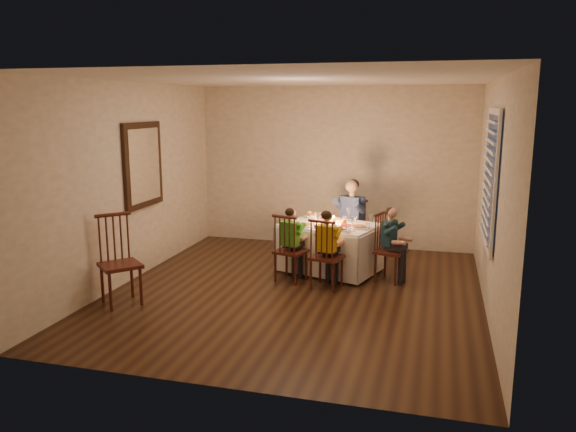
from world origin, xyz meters
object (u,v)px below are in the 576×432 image
(dining_table, at_px, (330,238))
(chair_near_right, at_px, (326,288))
(chair_adult, at_px, (350,259))
(child_teal, at_px, (390,281))
(chair_end, at_px, (390,281))
(child_green, at_px, (291,281))
(child_yellow, at_px, (326,288))
(adult, at_px, (350,259))
(serving_bowl, at_px, (312,217))
(chair_extra, at_px, (123,304))
(chair_near_left, at_px, (291,281))

(dining_table, bearing_deg, chair_near_right, -65.98)
(chair_adult, height_order, child_teal, child_teal)
(dining_table, xyz_separation_m, child_teal, (0.86, -0.25, -0.48))
(chair_end, height_order, child_green, child_green)
(chair_end, distance_m, child_yellow, 0.91)
(adult, bearing_deg, dining_table, -82.92)
(chair_adult, bearing_deg, child_yellow, -70.24)
(child_teal, bearing_deg, serving_bowl, 83.32)
(chair_end, distance_m, chair_extra, 3.42)
(child_green, bearing_deg, serving_bowl, -79.30)
(chair_end, height_order, chair_extra, chair_extra)
(child_teal, height_order, serving_bowl, serving_bowl)
(chair_adult, xyz_separation_m, chair_end, (0.67, -0.90, 0.00))
(dining_table, distance_m, child_green, 0.87)
(chair_end, relative_size, chair_extra, 0.86)
(chair_extra, relative_size, child_teal, 1.07)
(chair_near_left, height_order, chair_end, same)
(chair_near_left, relative_size, adult, 0.75)
(chair_near_left, relative_size, child_yellow, 0.90)
(child_green, height_order, child_yellow, child_yellow)
(chair_extra, bearing_deg, chair_end, -18.40)
(chair_adult, relative_size, serving_bowl, 4.81)
(chair_adult, bearing_deg, chair_extra, -108.18)
(chair_near_right, height_order, child_teal, child_teal)
(chair_near_right, relative_size, adult, 0.75)
(chair_adult, relative_size, child_green, 0.92)
(chair_adult, relative_size, chair_near_left, 1.00)
(chair_near_right, xyz_separation_m, child_yellow, (0.00, 0.00, 0.00))
(dining_table, bearing_deg, child_yellow, -65.98)
(chair_near_right, distance_m, adult, 1.41)
(child_teal, relative_size, serving_bowl, 5.22)
(dining_table, bearing_deg, chair_extra, -120.80)
(chair_near_left, xyz_separation_m, serving_bowl, (0.08, 0.93, 0.70))
(chair_end, relative_size, adult, 0.75)
(chair_end, distance_m, child_teal, 0.00)
(chair_near_right, height_order, child_green, child_green)
(chair_near_left, height_order, serving_bowl, serving_bowl)
(child_yellow, bearing_deg, chair_extra, 40.94)
(child_yellow, bearing_deg, adult, -80.99)
(chair_near_left, height_order, chair_extra, chair_extra)
(chair_near_right, distance_m, chair_extra, 2.51)
(chair_near_right, height_order, adult, adult)
(chair_near_left, xyz_separation_m, adult, (0.60, 1.24, 0.00))
(dining_table, relative_size, chair_adult, 1.64)
(adult, bearing_deg, child_green, -92.51)
(chair_extra, distance_m, child_teal, 3.42)
(dining_table, distance_m, chair_end, 1.02)
(child_green, height_order, serving_bowl, serving_bowl)
(serving_bowl, bearing_deg, child_yellow, -68.28)
(chair_near_left, height_order, child_yellow, child_yellow)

